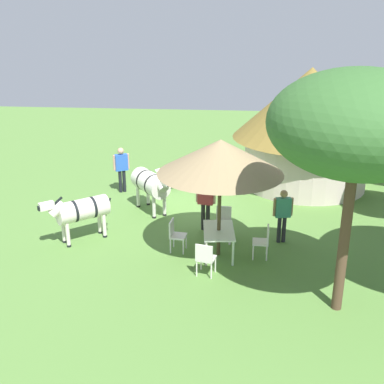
% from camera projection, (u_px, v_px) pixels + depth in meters
% --- Properties ---
extents(ground_plane, '(36.00, 36.00, 0.00)m').
position_uv_depth(ground_plane, '(181.00, 207.00, 16.29)').
color(ground_plane, '#547F39').
extents(thatched_hut, '(5.56, 5.56, 4.43)m').
position_uv_depth(thatched_hut, '(308.00, 123.00, 17.67)').
color(thatched_hut, beige).
rests_on(thatched_hut, ground_plane).
extents(shade_umbrella, '(3.27, 3.27, 3.23)m').
position_uv_depth(shade_umbrella, '(220.00, 157.00, 12.11)').
color(shade_umbrella, '#473B23').
rests_on(shade_umbrella, ground_plane).
extents(patio_dining_table, '(1.41, 0.93, 0.74)m').
position_uv_depth(patio_dining_table, '(219.00, 233.00, 12.85)').
color(patio_dining_table, silver).
rests_on(patio_dining_table, ground_plane).
extents(patio_chair_west_end, '(0.51, 0.53, 0.90)m').
position_uv_depth(patio_chair_west_end, '(205.00, 257.00, 11.82)').
color(patio_chair_west_end, silver).
rests_on(patio_chair_west_end, ground_plane).
extents(patio_chair_near_lawn, '(0.45, 0.44, 0.90)m').
position_uv_depth(patio_chair_near_lawn, '(264.00, 240.00, 12.74)').
color(patio_chair_near_lawn, silver).
rests_on(patio_chair_near_lawn, ground_plane).
extents(patio_chair_east_end, '(0.45, 0.47, 0.90)m').
position_uv_depth(patio_chair_east_end, '(223.00, 220.00, 14.01)').
color(patio_chair_east_end, white).
rests_on(patio_chair_east_end, ground_plane).
extents(patio_chair_near_hut, '(0.48, 0.46, 0.90)m').
position_uv_depth(patio_chair_near_hut, '(175.00, 233.00, 13.12)').
color(patio_chair_near_hut, silver).
rests_on(patio_chair_near_hut, ground_plane).
extents(guest_beside_umbrella, '(0.29, 0.60, 1.70)m').
position_uv_depth(guest_beside_umbrella, '(206.00, 198.00, 14.23)').
color(guest_beside_umbrella, '#252425').
rests_on(guest_beside_umbrella, ground_plane).
extents(guest_behind_table, '(0.27, 0.56, 1.59)m').
position_uv_depth(guest_behind_table, '(283.00, 211.00, 13.47)').
color(guest_behind_table, '#24242A').
rests_on(guest_behind_table, ground_plane).
extents(standing_watcher, '(0.40, 0.54, 1.68)m').
position_uv_depth(standing_watcher, '(121.00, 166.00, 17.37)').
color(standing_watcher, black).
rests_on(standing_watcher, ground_plane).
extents(striped_lounge_chair, '(0.90, 0.94, 0.67)m').
position_uv_depth(striped_lounge_chair, '(167.00, 180.00, 18.14)').
color(striped_lounge_chair, '#266FAD').
rests_on(striped_lounge_chair, ground_plane).
extents(zebra_nearest_camera, '(1.84, 1.57, 1.52)m').
position_uv_depth(zebra_nearest_camera, '(151.00, 184.00, 15.60)').
color(zebra_nearest_camera, silver).
rests_on(zebra_nearest_camera, ground_plane).
extents(zebra_by_umbrella, '(1.55, 1.75, 1.47)m').
position_uv_depth(zebra_by_umbrella, '(81.00, 210.00, 13.59)').
color(zebra_by_umbrella, silver).
rests_on(zebra_by_umbrella, ground_plane).
extents(acacia_tree_right_background, '(3.58, 3.58, 5.25)m').
position_uv_depth(acacia_tree_right_background, '(358.00, 124.00, 9.24)').
color(acacia_tree_right_background, brown).
rests_on(acacia_tree_right_background, ground_plane).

